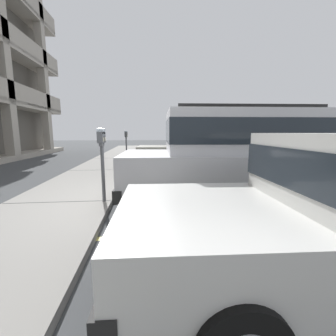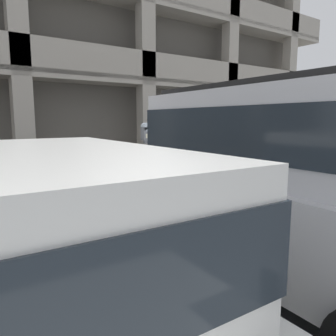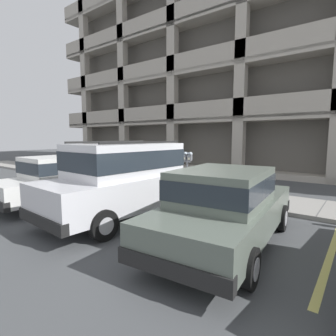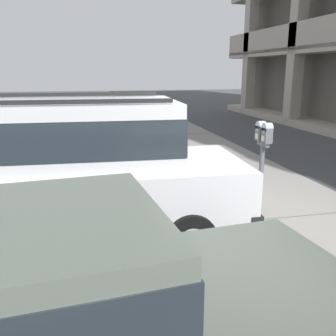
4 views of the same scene
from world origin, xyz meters
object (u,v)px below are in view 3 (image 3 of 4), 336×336
silver_suv (127,177)px  parking_meter_near (187,163)px  dark_hatchback (225,205)px  parking_garage (272,35)px  red_sedan (66,178)px

silver_suv → parking_meter_near: bearing=90.4°
dark_hatchback → parking_garage: size_ratio=0.14×
silver_suv → dark_hatchback: bearing=-0.3°
silver_suv → red_sedan: (-2.66, -0.18, -0.27)m
silver_suv → red_sedan: silver_suv is taller
silver_suv → red_sedan: size_ratio=1.07×
silver_suv → parking_garage: parking_garage is taller
dark_hatchback → parking_meter_near: parking_meter_near is taller
red_sedan → parking_garage: (2.04, 14.52, 8.21)m
red_sedan → dark_hatchback: same height
dark_hatchback → parking_garage: bearing=98.7°
red_sedan → silver_suv: bearing=5.9°
red_sedan → parking_garage: 16.80m
red_sedan → parking_meter_near: (2.78, 2.94, 0.42)m
red_sedan → parking_meter_near: parking_meter_near is taller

